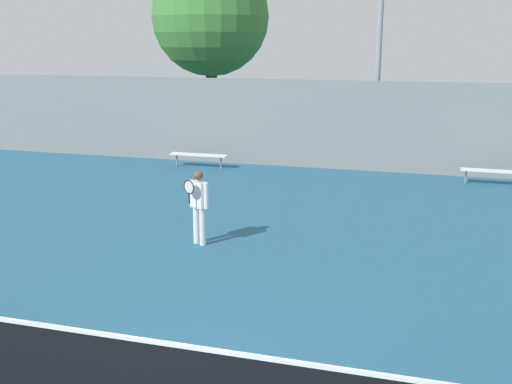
% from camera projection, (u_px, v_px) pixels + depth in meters
% --- Properties ---
extents(tennis_net, '(10.96, 0.09, 0.97)m').
position_uv_depth(tennis_net, '(166.00, 378.00, 7.11)').
color(tennis_net, '#99999E').
rests_on(tennis_net, ground_plane).
extents(tennis_player, '(0.52, 0.50, 1.66)m').
position_uv_depth(tennis_player, '(199.00, 203.00, 13.07)').
color(tennis_player, silver).
rests_on(tennis_player, ground_plane).
extents(bench_courtside_near, '(1.81, 0.40, 0.47)m').
position_uv_depth(bench_courtside_near, '(491.00, 172.00, 18.67)').
color(bench_courtside_near, white).
rests_on(bench_courtside_near, ground_plane).
extents(bench_courtside_far, '(2.11, 0.40, 0.47)m').
position_uv_depth(bench_courtside_far, '(199.00, 155.00, 21.30)').
color(bench_courtside_far, white).
rests_on(bench_courtside_far, ground_plane).
extents(back_fence, '(35.29, 0.06, 3.09)m').
position_uv_depth(back_fence, '(344.00, 126.00, 20.70)').
color(back_fence, gray).
rests_on(back_fence, ground_plane).
extents(tree_green_broad, '(5.14, 5.14, 7.99)m').
position_uv_depth(tree_green_broad, '(210.00, 17.00, 26.25)').
color(tree_green_broad, brown).
rests_on(tree_green_broad, ground_plane).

